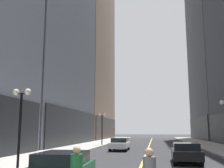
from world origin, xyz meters
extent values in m
plane|color=#2D2D30|center=(0.00, 35.00, 0.00)|extent=(200.00, 200.00, 0.00)
cube|color=#ADA8A0|center=(-8.25, 35.00, 0.07)|extent=(4.50, 78.00, 0.15)
cube|color=#ADA8A0|center=(8.25, 35.00, 0.07)|extent=(4.50, 78.00, 0.15)
cube|color=#E5D64C|center=(0.00, 35.00, 0.00)|extent=(0.16, 70.00, 0.01)
cube|color=#212327|center=(-10.60, 34.50, 2.50)|extent=(0.50, 22.80, 5.00)
cube|color=#332A23|center=(-10.60, 60.00, 2.50)|extent=(0.50, 24.70, 5.00)
cube|color=#4C515B|center=(17.67, 60.00, 27.65)|extent=(14.35, 26.00, 55.29)
cube|color=black|center=(10.60, 60.00, 2.50)|extent=(0.50, 24.70, 5.00)
cube|color=black|center=(-2.63, 6.55, 1.07)|extent=(1.78, 2.38, 0.50)
cube|color=black|center=(2.87, 15.14, 0.59)|extent=(1.92, 4.23, 0.55)
cube|color=black|center=(2.86, 14.93, 1.07)|extent=(1.65, 2.39, 0.50)
cylinder|color=black|center=(2.13, 16.63, 0.32)|extent=(0.24, 0.65, 0.64)
cylinder|color=black|center=(3.69, 16.58, 0.32)|extent=(0.24, 0.65, 0.64)
cylinder|color=black|center=(2.04, 13.70, 0.32)|extent=(0.24, 0.65, 0.64)
cylinder|color=black|center=(3.60, 13.66, 0.32)|extent=(0.24, 0.65, 0.64)
cube|color=silver|center=(-2.87, 25.20, 0.59)|extent=(1.88, 4.32, 0.55)
cube|color=black|center=(-2.87, 25.42, 1.07)|extent=(1.64, 2.42, 0.50)
cylinder|color=black|center=(-2.05, 23.70, 0.32)|extent=(0.22, 0.64, 0.64)
cylinder|color=black|center=(-3.66, 23.69, 0.32)|extent=(0.22, 0.64, 0.64)
cylinder|color=black|center=(-2.07, 26.71, 0.32)|extent=(0.22, 0.64, 0.64)
cylinder|color=black|center=(-3.68, 26.70, 0.32)|extent=(0.22, 0.64, 0.64)
cylinder|color=#1E6633|center=(-1.28, 3.87, 1.16)|extent=(0.41, 0.41, 0.66)
sphere|color=tan|center=(-1.28, 3.87, 1.60)|extent=(0.22, 0.22, 0.22)
sphere|color=tan|center=(0.73, 3.57, 1.58)|extent=(0.22, 0.22, 0.22)
cylinder|color=black|center=(-6.40, 10.23, 2.10)|extent=(0.14, 0.14, 4.20)
cylinder|color=black|center=(-6.40, 10.23, 4.15)|extent=(0.80, 0.06, 0.06)
sphere|color=white|center=(-6.75, 10.23, 4.25)|extent=(0.36, 0.36, 0.36)
sphere|color=white|center=(-6.05, 10.23, 4.25)|extent=(0.36, 0.36, 0.36)
cylinder|color=black|center=(-6.40, 33.42, 2.10)|extent=(0.14, 0.14, 4.20)
cylinder|color=black|center=(-6.40, 33.42, 4.15)|extent=(0.80, 0.06, 0.06)
sphere|color=white|center=(-6.75, 33.42, 4.25)|extent=(0.36, 0.36, 0.36)
sphere|color=white|center=(-6.05, 33.42, 4.25)|extent=(0.36, 0.36, 0.36)
sphere|color=white|center=(6.05, 18.10, 4.25)|extent=(0.36, 0.36, 0.36)
camera|label=1|loc=(0.91, -3.58, 2.15)|focal=42.95mm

